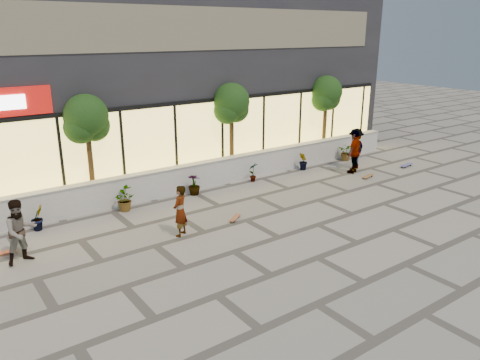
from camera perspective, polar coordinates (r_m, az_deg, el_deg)
ground at (r=13.12m, az=9.43°, el=-9.33°), size 80.00×80.00×0.00m
planter_wall at (r=18.13m, az=-6.24°, el=0.31°), size 22.00×0.42×1.04m
retail_building at (r=22.32m, az=-13.77°, el=12.94°), size 24.00×9.17×8.50m
shrub_b at (r=15.81m, az=-23.45°, el=-4.22°), size 0.57×0.57×0.81m
shrub_c at (r=16.53m, az=-14.03°, el=-2.31°), size 0.68×0.77×0.81m
shrub_d at (r=17.67m, az=-5.62°, el=-0.54°), size 0.64×0.64×0.81m
shrub_e at (r=19.15m, az=1.62°, el=0.99°), size 0.46×0.35×0.81m
shrub_f at (r=20.91m, az=7.74°, el=2.27°), size 0.55×0.57×0.81m
shrub_g at (r=22.87m, az=12.87°, el=3.33°), size 0.77×0.84×0.81m
tree_midwest at (r=16.82m, az=-18.21°, el=6.81°), size 1.60×1.50×3.92m
tree_mideast at (r=19.45m, az=-1.05°, el=9.06°), size 1.60×1.50×3.92m
tree_east at (r=23.00m, az=10.46°, el=10.12°), size 1.60×1.50×3.92m
skater_center at (r=14.10m, az=-7.31°, el=-3.76°), size 0.69×0.64×1.58m
skater_left at (r=13.66m, az=-25.17°, el=-5.68°), size 0.97×0.82×1.76m
skater_right_near at (r=20.79m, az=13.80°, el=3.36°), size 1.19×0.78×1.88m
skater_right_far at (r=21.45m, az=13.87°, el=3.71°), size 1.30×0.92×1.83m
skateboard_center at (r=15.38m, az=-0.62°, el=-4.62°), size 0.67×0.54×0.08m
skateboard_left at (r=14.58m, az=-27.16°, el=-7.96°), size 0.81×0.22×0.10m
skateboard_right_near at (r=20.43m, az=15.33°, el=0.46°), size 0.76×0.33×0.09m
skateboard_right_far at (r=22.62m, az=19.63°, el=1.74°), size 0.89×0.34×0.10m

